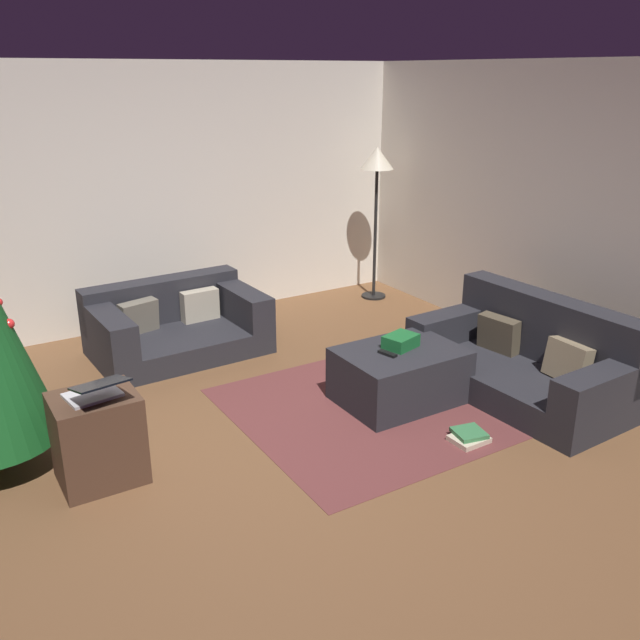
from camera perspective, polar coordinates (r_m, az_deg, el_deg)
The scene contains 13 objects.
ground_plane at distance 4.77m, azimuth -3.56°, elevation -11.59°, with size 6.40×6.40×0.00m, color brown.
rear_partition at distance 7.10m, azimuth -16.04°, elevation 9.57°, with size 6.40×0.12×2.60m, color silver.
corner_partition at distance 6.29m, azimuth 22.49°, elevation 7.56°, with size 0.12×6.40×2.60m, color silver.
couch_left at distance 6.57m, azimuth -12.05°, elevation -0.39°, with size 1.56×1.04×0.63m.
couch_right at distance 5.84m, azimuth 16.92°, elevation -3.16°, with size 0.98×1.79×0.78m.
ottoman at distance 5.50m, azimuth 6.65°, elevation -4.59°, with size 0.96×0.70×0.43m, color #26262B.
gift_box at distance 5.45m, azimuth 6.74°, elevation -1.77°, with size 0.26×0.20×0.10m, color #19662D.
tv_remote at distance 5.31m, azimuth 5.64°, elevation -2.80°, with size 0.05×0.16×0.02m, color black.
side_table at distance 4.64m, azimuth -18.00°, elevation -9.36°, with size 0.52×0.44×0.59m, color #4C3323.
laptop at distance 4.43m, azimuth -18.21°, elevation -5.63°, with size 0.37×0.43×0.17m.
book_stack at distance 5.08m, azimuth 12.31°, elevation -9.48°, with size 0.27×0.25×0.07m.
corner_lamp at distance 7.73m, azimuth 4.77°, elevation 12.32°, with size 0.36×0.36×1.72m.
area_rug at distance 5.59m, azimuth 6.56°, elevation -6.58°, with size 2.60×2.00×0.01m, color brown.
Camera 1 is at (-1.87, -3.60, 2.50)m, focal length 38.43 mm.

